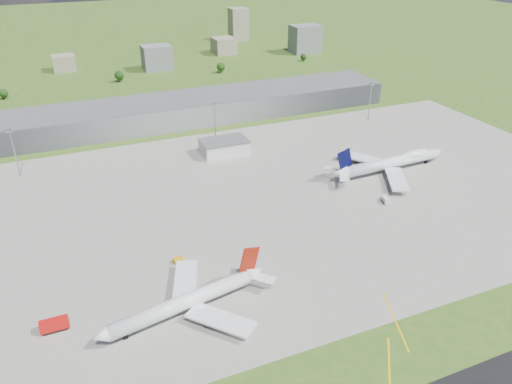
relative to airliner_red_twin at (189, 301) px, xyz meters
name	(u,v)px	position (x,y,z in m)	size (l,w,h in m)	color
ground	(184,128)	(47.19, 173.45, -4.62)	(1400.00, 1400.00, 0.00)	#38581B
apron	(266,199)	(57.19, 63.45, -4.58)	(360.00, 190.00, 0.08)	gray
terminal	(177,110)	(47.19, 188.45, 2.88)	(300.00, 42.00, 15.00)	gray
ops_building	(224,147)	(57.19, 123.45, -0.62)	(26.00, 16.00, 8.00)	silver
mast_west	(13,145)	(-52.81, 138.45, 13.08)	(3.50, 2.00, 25.90)	gray
mast_center	(215,117)	(57.19, 138.45, 13.08)	(3.50, 2.00, 25.90)	gray
mast_east	(371,95)	(167.19, 138.45, 13.08)	(3.50, 2.00, 25.90)	gray
airliner_red_twin	(189,301)	(0.00, 0.00, 0.00)	(62.94, 48.44, 17.36)	white
airliner_blue_quad	(392,162)	(132.30, 65.47, 0.62)	(72.28, 56.70, 18.88)	white
fire_truck	(54,325)	(-42.88, 8.74, -2.65)	(9.05, 3.57, 3.97)	red
tug_yellow	(178,260)	(4.03, 29.56, -3.63)	(4.45, 3.33, 1.93)	#E8A40D
van_white_near	(385,200)	(108.26, 37.63, -3.19)	(3.87, 6.14, 2.85)	silver
van_white_far	(388,166)	(133.26, 69.56, -3.45)	(4.64, 2.67, 2.30)	silver
bldg_cw	(64,63)	(-12.81, 363.45, 2.38)	(20.00, 18.00, 14.00)	gray
bldg_c	(157,58)	(67.19, 333.45, 6.38)	(26.00, 20.00, 22.00)	slate
bldg_ce	(224,46)	(147.19, 373.45, 3.38)	(22.00, 24.00, 16.00)	gray
bldg_e	(305,39)	(227.19, 343.45, 9.38)	(30.00, 22.00, 28.00)	slate
bldg_tall_e	(238,24)	(187.19, 433.45, 13.38)	(20.00, 18.00, 36.00)	gray
tree_w	(3,93)	(-62.81, 288.45, 0.24)	(6.75, 6.75, 8.25)	#382314
tree_c	(119,75)	(27.19, 303.45, 1.21)	(8.10, 8.10, 9.90)	#382314
tree_e	(221,67)	(117.19, 298.45, 0.89)	(7.65, 7.65, 9.35)	#382314
tree_far_e	(304,57)	(207.19, 308.45, -0.09)	(6.30, 6.30, 7.70)	#382314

